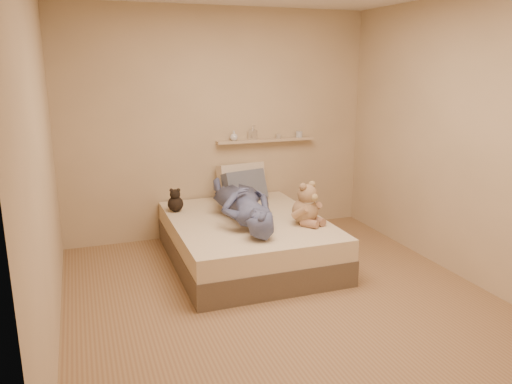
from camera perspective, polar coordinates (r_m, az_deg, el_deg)
name	(u,v)px	position (r m, az deg, el deg)	size (l,w,h in m)	color
room	(283,151)	(4.02, 3.13, 4.73)	(3.80, 3.80, 3.80)	#8F6F4A
bed	(247,240)	(5.14, -1.06, -5.49)	(1.50, 1.90, 0.45)	brown
game_console	(263,219)	(4.56, 0.76, -3.06)	(0.19, 0.11, 0.06)	#B7B9BF
teddy_bear	(307,207)	(4.89, 5.80, -1.68)	(0.34, 0.35, 0.43)	#996E54
dark_plush	(175,201)	(5.36, -9.20, -1.08)	(0.17, 0.17, 0.26)	black
pillow_cream	(241,181)	(5.85, -1.68, 1.30)	(0.55, 0.16, 0.40)	beige
pillow_grey	(245,186)	(5.72, -1.29, 0.71)	(0.50, 0.14, 0.34)	slate
person	(243,203)	(5.00, -1.52, -1.24)	(0.54, 1.48, 0.35)	#4F547D
wall_shelf	(266,140)	(5.94, 1.13, 5.94)	(1.20, 0.12, 0.03)	tan
shelf_bottles	(257,134)	(5.90, 0.15, 6.62)	(0.92, 0.10, 0.17)	silver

